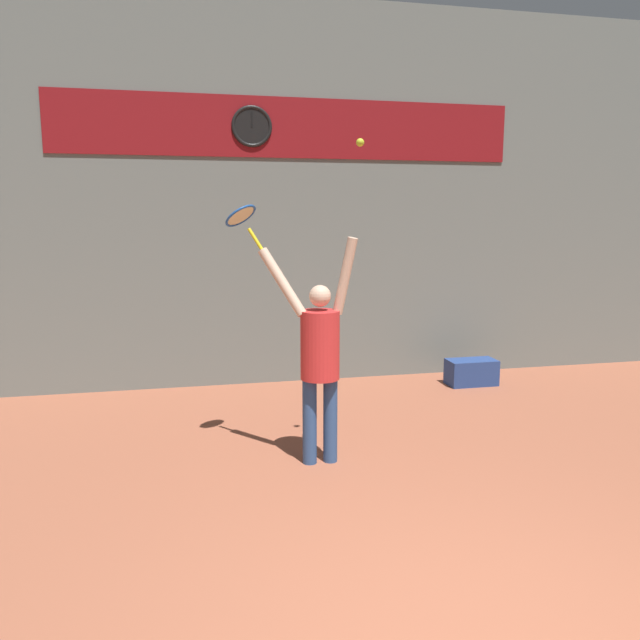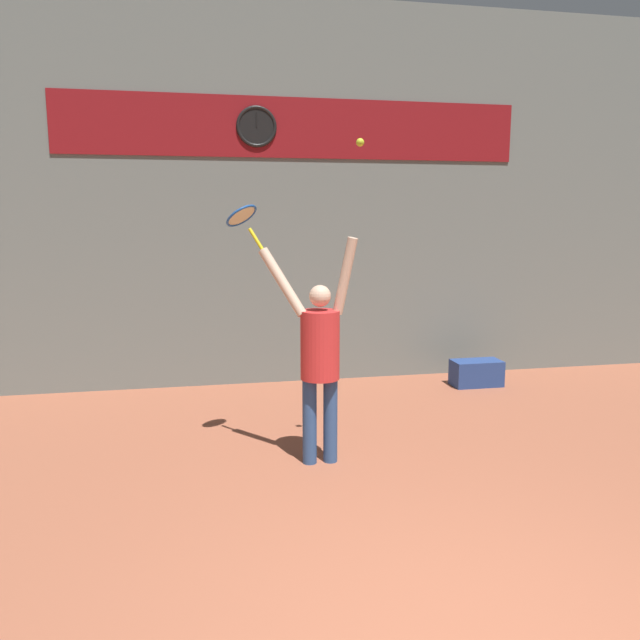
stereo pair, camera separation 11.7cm
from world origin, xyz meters
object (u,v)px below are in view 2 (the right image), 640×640
at_px(tennis_player, 319,353).
at_px(equipment_bag, 476,373).
at_px(tennis_racket, 243,218).
at_px(scoreboard_clock, 257,127).
at_px(tennis_ball, 360,142).

height_order(tennis_player, equipment_bag, tennis_player).
xyz_separation_m(tennis_player, tennis_racket, (-0.63, 0.40, 1.20)).
xyz_separation_m(scoreboard_clock, equipment_bag, (2.83, -0.67, -3.20)).
xyz_separation_m(tennis_racket, equipment_bag, (3.21, 1.78, -2.06)).
distance_m(tennis_player, tennis_ball, 1.86).
xyz_separation_m(tennis_racket, tennis_ball, (0.96, -0.51, 0.63)).
bearing_deg(tennis_racket, scoreboard_clock, 81.16).
relative_size(scoreboard_clock, tennis_player, 0.25).
bearing_deg(tennis_player, scoreboard_clock, 95.03).
bearing_deg(tennis_ball, equipment_bag, 45.46).
bearing_deg(tennis_racket, tennis_player, -32.51).
relative_size(tennis_player, tennis_ball, 30.13).
xyz_separation_m(scoreboard_clock, tennis_player, (0.25, -2.85, -2.34)).
distance_m(scoreboard_clock, tennis_ball, 3.06).
height_order(tennis_racket, equipment_bag, tennis_racket).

